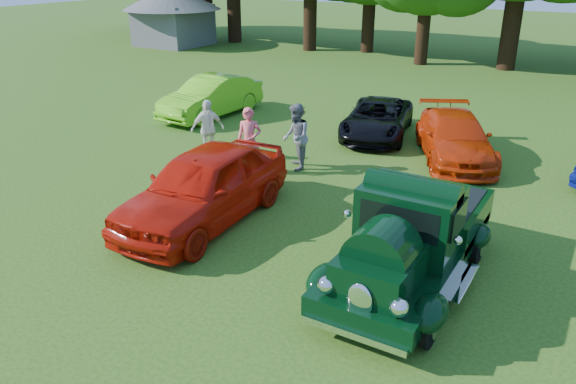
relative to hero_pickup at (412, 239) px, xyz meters
The scene contains 10 objects.
ground 1.98m from the hero_pickup, 160.43° to the right, with size 120.00×120.00×0.00m, color #294C11.
hero_pickup is the anchor object (origin of this frame).
red_convertible 4.85m from the hero_pickup, behind, with size 1.99×4.94×1.68m, color #BC1508.
back_car_lime 12.68m from the hero_pickup, 144.63° to the left, with size 1.55×4.44×1.46m, color #60C41A.
back_car_black 9.09m from the hero_pickup, 116.26° to the left, with size 1.97×4.28×1.19m, color black.
back_car_orange 7.26m from the hero_pickup, 99.39° to the left, with size 1.85×4.56×1.32m, color #BC2906.
spectator_pink 6.50m from the hero_pickup, 151.37° to the left, with size 0.67×0.44×1.84m, color #EF6265.
spectator_grey 6.27m from the hero_pickup, 139.68° to the left, with size 0.90×0.70×1.86m, color slate.
spectator_white 8.28m from the hero_pickup, 154.70° to the left, with size 1.03×0.43×1.76m, color white.
gazebo 31.30m from the hero_pickup, 139.25° to the left, with size 6.40×6.40×3.90m.
Camera 1 is at (4.38, -8.30, 5.60)m, focal length 35.00 mm.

